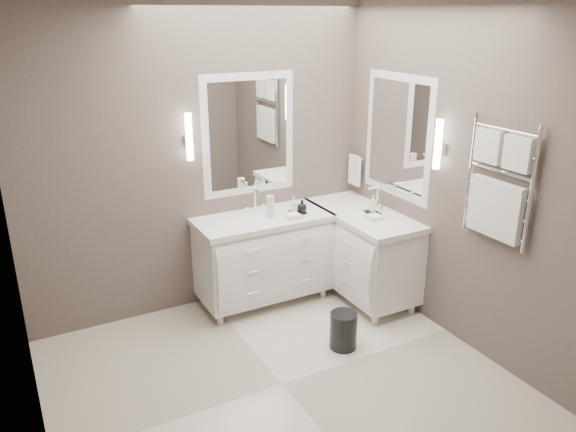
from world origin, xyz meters
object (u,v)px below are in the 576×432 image
vanity_back (263,253)px  vanity_right (361,248)px  towel_ladder (498,189)px  waste_bin (343,330)px

vanity_back → vanity_right: size_ratio=1.00×
vanity_right → towel_ladder: (0.23, -1.30, 0.91)m
vanity_right → waste_bin: bearing=-133.2°
waste_bin → towel_ladder: bearing=-34.3°
vanity_back → towel_ladder: size_ratio=1.38×
vanity_back → waste_bin: bearing=-78.0°
vanity_back → towel_ladder: 2.16m
towel_ladder → waste_bin: (-0.88, 0.60, -1.24)m
vanity_right → towel_ladder: towel_ladder is taller
waste_bin → vanity_back: bearing=102.0°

